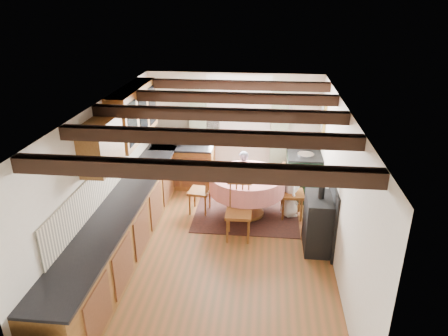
# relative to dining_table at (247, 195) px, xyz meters

# --- Properties ---
(floor) EXTENTS (3.60, 5.50, 0.00)m
(floor) POSITION_rel_dining_table_xyz_m (-0.37, -1.28, -0.42)
(floor) COLOR brown
(floor) RESTS_ON ground
(ceiling) EXTENTS (3.60, 5.50, 0.00)m
(ceiling) POSITION_rel_dining_table_xyz_m (-0.37, -1.28, 1.98)
(ceiling) COLOR white
(ceiling) RESTS_ON ground
(wall_back) EXTENTS (3.60, 0.00, 2.40)m
(wall_back) POSITION_rel_dining_table_xyz_m (-0.37, 1.47, 0.78)
(wall_back) COLOR silver
(wall_back) RESTS_ON ground
(wall_front) EXTENTS (3.60, 0.00, 2.40)m
(wall_front) POSITION_rel_dining_table_xyz_m (-0.37, -4.03, 0.78)
(wall_front) COLOR silver
(wall_front) RESTS_ON ground
(wall_left) EXTENTS (0.00, 5.50, 2.40)m
(wall_left) POSITION_rel_dining_table_xyz_m (-2.17, -1.28, 0.78)
(wall_left) COLOR silver
(wall_left) RESTS_ON ground
(wall_right) EXTENTS (0.00, 5.50, 2.40)m
(wall_right) POSITION_rel_dining_table_xyz_m (1.43, -1.28, 0.78)
(wall_right) COLOR silver
(wall_right) RESTS_ON ground
(beam_a) EXTENTS (3.60, 0.16, 0.16)m
(beam_a) POSITION_rel_dining_table_xyz_m (-0.37, -3.28, 1.89)
(beam_a) COLOR black
(beam_a) RESTS_ON ceiling
(beam_b) EXTENTS (3.60, 0.16, 0.16)m
(beam_b) POSITION_rel_dining_table_xyz_m (-0.37, -2.28, 1.89)
(beam_b) COLOR black
(beam_b) RESTS_ON ceiling
(beam_c) EXTENTS (3.60, 0.16, 0.16)m
(beam_c) POSITION_rel_dining_table_xyz_m (-0.37, -1.28, 1.89)
(beam_c) COLOR black
(beam_c) RESTS_ON ceiling
(beam_d) EXTENTS (3.60, 0.16, 0.16)m
(beam_d) POSITION_rel_dining_table_xyz_m (-0.37, -0.28, 1.89)
(beam_d) COLOR black
(beam_d) RESTS_ON ceiling
(beam_e) EXTENTS (3.60, 0.16, 0.16)m
(beam_e) POSITION_rel_dining_table_xyz_m (-0.37, 0.72, 1.89)
(beam_e) COLOR black
(beam_e) RESTS_ON ceiling
(splash_left) EXTENTS (0.02, 4.50, 0.55)m
(splash_left) POSITION_rel_dining_table_xyz_m (-2.15, -0.98, 0.78)
(splash_left) COLOR beige
(splash_left) RESTS_ON wall_left
(splash_back) EXTENTS (1.40, 0.02, 0.55)m
(splash_back) POSITION_rel_dining_table_xyz_m (-1.37, 1.45, 0.78)
(splash_back) COLOR beige
(splash_back) RESTS_ON wall_back
(base_cabinet_left) EXTENTS (0.60, 5.30, 0.88)m
(base_cabinet_left) POSITION_rel_dining_table_xyz_m (-1.87, -1.28, 0.02)
(base_cabinet_left) COLOR brown
(base_cabinet_left) RESTS_ON floor
(base_cabinet_back) EXTENTS (1.30, 0.60, 0.88)m
(base_cabinet_back) POSITION_rel_dining_table_xyz_m (-1.42, 1.17, 0.02)
(base_cabinet_back) COLOR brown
(base_cabinet_back) RESTS_ON floor
(worktop_left) EXTENTS (0.64, 5.30, 0.04)m
(worktop_left) POSITION_rel_dining_table_xyz_m (-1.85, -1.28, 0.48)
(worktop_left) COLOR black
(worktop_left) RESTS_ON base_cabinet_left
(worktop_back) EXTENTS (1.30, 0.64, 0.04)m
(worktop_back) POSITION_rel_dining_table_xyz_m (-1.42, 1.15, 0.48)
(worktop_back) COLOR black
(worktop_back) RESTS_ON base_cabinet_back
(wall_cabinet_glass) EXTENTS (0.34, 1.80, 0.90)m
(wall_cabinet_glass) POSITION_rel_dining_table_xyz_m (-2.00, -0.08, 1.53)
(wall_cabinet_glass) COLOR brown
(wall_cabinet_glass) RESTS_ON wall_left
(wall_cabinet_solid) EXTENTS (0.34, 0.90, 0.70)m
(wall_cabinet_solid) POSITION_rel_dining_table_xyz_m (-2.00, -1.58, 1.48)
(wall_cabinet_solid) COLOR brown
(wall_cabinet_solid) RESTS_ON wall_left
(window_frame) EXTENTS (1.34, 0.03, 1.54)m
(window_frame) POSITION_rel_dining_table_xyz_m (-0.27, 1.45, 1.18)
(window_frame) COLOR white
(window_frame) RESTS_ON wall_back
(window_pane) EXTENTS (1.20, 0.01, 1.40)m
(window_pane) POSITION_rel_dining_table_xyz_m (-0.27, 1.46, 1.18)
(window_pane) COLOR white
(window_pane) RESTS_ON wall_back
(curtain_left) EXTENTS (0.35, 0.10, 2.10)m
(curtain_left) POSITION_rel_dining_table_xyz_m (-1.12, 1.37, 0.68)
(curtain_left) COLOR gray
(curtain_left) RESTS_ON wall_back
(curtain_right) EXTENTS (0.35, 0.10, 2.10)m
(curtain_right) POSITION_rel_dining_table_xyz_m (0.58, 1.37, 0.68)
(curtain_right) COLOR gray
(curtain_right) RESTS_ON wall_back
(curtain_rod) EXTENTS (2.00, 0.03, 0.03)m
(curtain_rod) POSITION_rel_dining_table_xyz_m (-0.27, 1.37, 1.78)
(curtain_rod) COLOR black
(curtain_rod) RESTS_ON wall_back
(wall_picture) EXTENTS (0.04, 0.50, 0.60)m
(wall_picture) POSITION_rel_dining_table_xyz_m (1.40, 1.02, 1.28)
(wall_picture) COLOR gold
(wall_picture) RESTS_ON wall_right
(wall_plate) EXTENTS (0.30, 0.02, 0.30)m
(wall_plate) POSITION_rel_dining_table_xyz_m (0.68, 1.44, 1.28)
(wall_plate) COLOR silver
(wall_plate) RESTS_ON wall_back
(rug) EXTENTS (1.95, 1.51, 0.01)m
(rug) POSITION_rel_dining_table_xyz_m (0.00, 0.00, -0.41)
(rug) COLOR #48221B
(rug) RESTS_ON floor
(dining_table) EXTENTS (1.39, 1.39, 0.84)m
(dining_table) POSITION_rel_dining_table_xyz_m (0.00, 0.00, 0.00)
(dining_table) COLOR #E9836B
(dining_table) RESTS_ON floor
(chair_near) EXTENTS (0.44, 0.46, 1.01)m
(chair_near) POSITION_rel_dining_table_xyz_m (-0.09, -0.81, 0.09)
(chair_near) COLOR brown
(chair_near) RESTS_ON floor
(chair_left) EXTENTS (0.46, 0.45, 0.93)m
(chair_left) POSITION_rel_dining_table_xyz_m (-0.89, 0.04, 0.05)
(chair_left) COLOR brown
(chair_left) RESTS_ON floor
(chair_right) EXTENTS (0.47, 0.45, 1.02)m
(chair_right) POSITION_rel_dining_table_xyz_m (0.84, 0.03, 0.09)
(chair_right) COLOR brown
(chair_right) RESTS_ON floor
(aga_range) EXTENTS (0.67, 1.04, 0.96)m
(aga_range) POSITION_rel_dining_table_xyz_m (1.10, 1.00, 0.06)
(aga_range) COLOR black
(aga_range) RESTS_ON floor
(cast_iron_stove) EXTENTS (0.43, 0.71, 1.43)m
(cast_iron_stove) POSITION_rel_dining_table_xyz_m (1.21, -0.97, 0.30)
(cast_iron_stove) COLOR black
(cast_iron_stove) RESTS_ON floor
(child_far) EXTENTS (0.43, 0.35, 1.03)m
(child_far) POSITION_rel_dining_table_xyz_m (-0.12, 0.67, 0.10)
(child_far) COLOR #484C59
(child_far) RESTS_ON floor
(child_right) EXTENTS (0.43, 0.56, 1.02)m
(child_right) POSITION_rel_dining_table_xyz_m (0.80, 0.08, 0.09)
(child_right) COLOR white
(child_right) RESTS_ON floor
(bowl_a) EXTENTS (0.24, 0.24, 0.05)m
(bowl_a) POSITION_rel_dining_table_xyz_m (-0.01, -0.00, 0.45)
(bowl_a) COLOR silver
(bowl_a) RESTS_ON dining_table
(bowl_b) EXTENTS (0.22, 0.22, 0.06)m
(bowl_b) POSITION_rel_dining_table_xyz_m (-0.03, 0.29, 0.45)
(bowl_b) COLOR silver
(bowl_b) RESTS_ON dining_table
(cup) EXTENTS (0.09, 0.09, 0.08)m
(cup) POSITION_rel_dining_table_xyz_m (0.43, 0.22, 0.46)
(cup) COLOR silver
(cup) RESTS_ON dining_table
(canister_tall) EXTENTS (0.13, 0.13, 0.22)m
(canister_tall) POSITION_rel_dining_table_xyz_m (-1.58, 1.20, 0.61)
(canister_tall) COLOR #262628
(canister_tall) RESTS_ON worktop_back
(canister_wide) EXTENTS (0.20, 0.20, 0.22)m
(canister_wide) POSITION_rel_dining_table_xyz_m (-1.49, 1.19, 0.61)
(canister_wide) COLOR #262628
(canister_wide) RESTS_ON worktop_back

